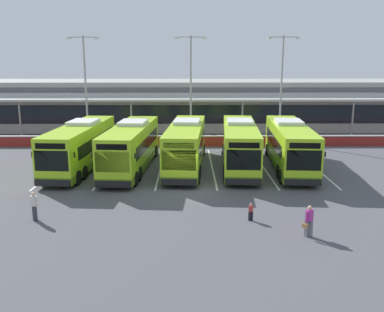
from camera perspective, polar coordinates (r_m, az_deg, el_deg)
The scene contains 20 objects.
ground_plane at distance 28.96m, azimuth -0.79°, elevation -4.42°, with size 200.00×200.00×0.00m, color #4C4C51.
terminal_building at distance 54.84m, azimuth -0.68°, elevation 7.03°, with size 70.00×13.00×6.00m.
red_barrier_wall at distance 42.91m, azimuth -0.71°, elevation 2.06°, with size 60.00×0.40×1.10m.
coach_bus_leftmost at distance 35.07m, azimuth -14.76°, elevation 1.23°, with size 3.66×12.31×3.78m.
coach_bus_left_centre at distance 33.99m, azimuth -8.19°, elevation 1.17°, with size 3.66×12.31×3.78m.
coach_bus_centre at distance 34.14m, azimuth -0.82°, elevation 1.35°, with size 3.66×12.31×3.78m.
coach_bus_right_centre at distance 34.39m, azimuth 6.46°, elevation 1.35°, with size 3.66×12.31×3.78m.
coach_bus_rightmost at distance 34.94m, azimuth 13.01°, elevation 1.29°, with size 3.66×12.31×3.78m.
bay_stripe_far_west at distance 36.33m, azimuth -17.55°, elevation -1.43°, with size 0.14×13.00×0.01m, color silver.
bay_stripe_west at distance 35.33m, azimuth -11.02°, elevation -1.46°, with size 0.14×13.00×0.01m, color silver.
bay_stripe_mid_west at distance 34.81m, azimuth -4.21°, elevation -1.47°, with size 0.14×13.00×0.01m, color silver.
bay_stripe_centre at distance 34.79m, azimuth 2.72°, elevation -1.45°, with size 0.14×13.00×0.01m, color silver.
bay_stripe_mid_east at distance 35.27m, azimuth 9.55°, elevation -1.42°, with size 0.14×13.00×0.01m, color silver.
bay_stripe_east at distance 36.24m, azimuth 16.10°, elevation -1.37°, with size 0.14×13.00×0.01m, color silver.
pedestrian_with_handbag at distance 21.88m, azimuth 15.48°, elevation -8.36°, with size 0.61×0.52×1.62m.
pedestrian_in_dark_coat at distance 24.69m, azimuth -20.52°, elevation -6.23°, with size 0.52×0.40×1.62m.
pedestrian_child at distance 23.43m, azimuth 7.93°, elevation -7.39°, with size 0.28×0.27×1.00m.
lamp_post_west at distance 46.16m, azimuth -14.17°, elevation 9.62°, with size 3.24×0.28×11.00m.
lamp_post_centre at distance 44.69m, azimuth -0.16°, elevation 9.91°, with size 3.24×0.28×11.00m.
lamp_post_east at distance 45.56m, azimuth 11.97°, elevation 9.69°, with size 3.24×0.28×11.00m.
Camera 1 is at (0.14, -27.65, 8.61)m, focal length 39.55 mm.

